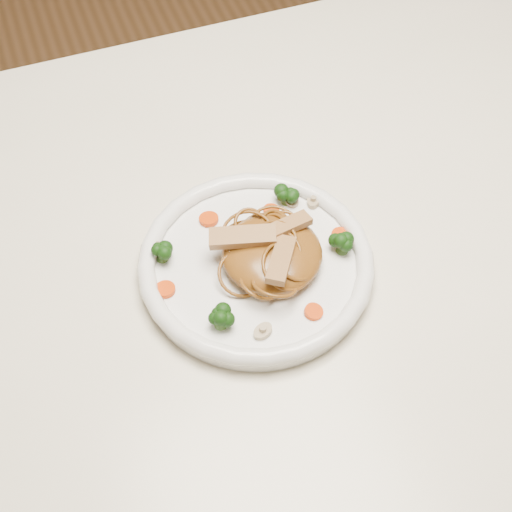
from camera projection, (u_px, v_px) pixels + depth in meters
name	position (u px, v px, depth m)	size (l,w,h in m)	color
ground	(287.00, 457.00, 1.48)	(4.00, 4.00, 0.00)	brown
table	(304.00, 266.00, 0.96)	(1.20, 0.80, 0.75)	#F2E7CD
plate	(256.00, 268.00, 0.82)	(0.26, 0.26, 0.02)	white
noodle_mound	(272.00, 253.00, 0.81)	(0.11, 0.11, 0.04)	brown
chicken_a	(286.00, 226.00, 0.80)	(0.06, 0.02, 0.01)	tan
chicken_b	(243.00, 237.00, 0.79)	(0.07, 0.02, 0.01)	tan
chicken_c	(281.00, 260.00, 0.78)	(0.06, 0.02, 0.01)	tan
broccoli_0	(287.00, 193.00, 0.86)	(0.03, 0.03, 0.03)	#14390C
broccoli_1	(161.00, 252.00, 0.81)	(0.02, 0.02, 0.03)	#14390C
broccoli_2	(220.00, 318.00, 0.76)	(0.02, 0.02, 0.03)	#14390C
broccoli_3	(343.00, 242.00, 0.82)	(0.03, 0.03, 0.03)	#14390C
carrot_0	(271.00, 210.00, 0.86)	(0.02, 0.02, 0.01)	#E24A08
carrot_1	(165.00, 289.00, 0.79)	(0.02, 0.02, 0.01)	#E24A08
carrot_2	(341.00, 236.00, 0.84)	(0.02, 0.02, 0.01)	#E24A08
carrot_3	(209.00, 219.00, 0.85)	(0.02, 0.02, 0.01)	#E24A08
carrot_4	(314.00, 312.00, 0.78)	(0.02, 0.02, 0.01)	#E24A08
mushroom_0	(263.00, 331.00, 0.76)	(0.02, 0.02, 0.01)	#C2B391
mushroom_1	(313.00, 202.00, 0.87)	(0.02, 0.02, 0.01)	#C2B391
mushroom_2	(158.00, 248.00, 0.83)	(0.02, 0.02, 0.01)	#C2B391
mushroom_3	(291.00, 199.00, 0.87)	(0.02, 0.02, 0.01)	#C2B391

